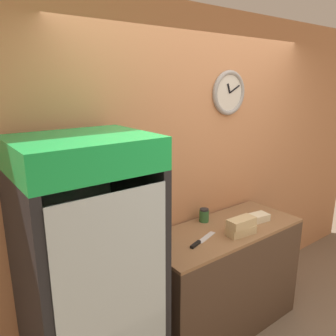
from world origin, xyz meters
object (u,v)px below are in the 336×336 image
Objects in this scene: sandwich_stack_bottom at (241,230)px; chefs_knife at (200,242)px; sandwich_flat_left at (256,218)px; condiment_jar at (204,215)px; sandwich_stack_middle at (241,222)px; beverage_cooler at (85,271)px; napkin_dispenser at (154,232)px.

chefs_knife is (-0.36, 0.09, -0.03)m from sandwich_stack_bottom.
sandwich_flat_left is (0.30, 0.09, -0.00)m from sandwich_stack_bottom.
sandwich_flat_left is 0.65m from chefs_knife.
condiment_jar is (0.29, 0.27, 0.05)m from chefs_knife.
sandwich_stack_middle reaches higher than chefs_knife.
sandwich_stack_bottom is 0.07m from sandwich_stack_middle.
beverage_cooler is at bearing 177.71° from sandwich_flat_left.
chefs_knife is 0.40m from condiment_jar.
sandwich_flat_left is 0.93m from napkin_dispenser.
sandwich_stack_middle is at bearing -30.23° from napkin_dispenser.
sandwich_stack_middle is 2.08× the size of condiment_jar.
chefs_knife is at bearing 165.04° from sandwich_stack_middle.
sandwich_stack_bottom is at bearing -6.92° from beverage_cooler.
sandwich_stack_bottom is at bearing -163.10° from sandwich_flat_left.
sandwich_stack_bottom is 0.37m from chefs_knife.
chefs_knife is at bearing -137.71° from condiment_jar.
napkin_dispenser is at bearing 149.77° from sandwich_stack_middle.
sandwich_stack_bottom reaches higher than sandwich_flat_left.
beverage_cooler is at bearing 173.08° from sandwich_stack_bottom.
sandwich_flat_left is 0.79× the size of chefs_knife.
sandwich_stack_middle is 2.02× the size of napkin_dispenser.
beverage_cooler reaches higher than condiment_jar.
beverage_cooler reaches higher than napkin_dispenser.
beverage_cooler is 15.37× the size of napkin_dispenser.
napkin_dispenser reaches higher than sandwich_flat_left.
beverage_cooler is 7.62× the size of sandwich_stack_middle.
napkin_dispenser is at bearing 149.77° from sandwich_stack_bottom.
sandwich_stack_middle is at bearing 0.00° from sandwich_stack_bottom.
sandwich_stack_middle is at bearing -6.92° from beverage_cooler.
beverage_cooler is 1.25m from sandwich_stack_middle.
sandwich_flat_left is 2.22× the size of condiment_jar.
sandwich_stack_middle is 0.37m from condiment_jar.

